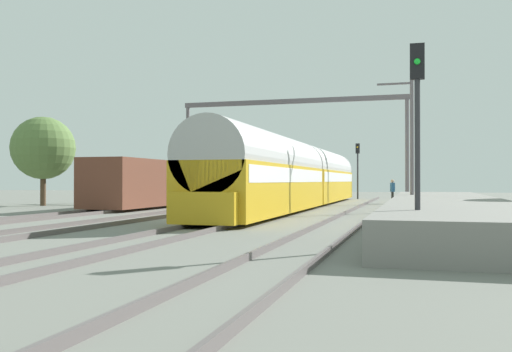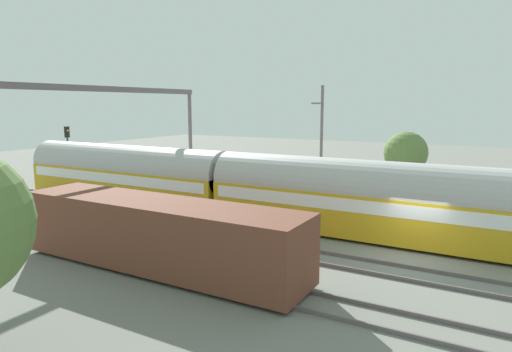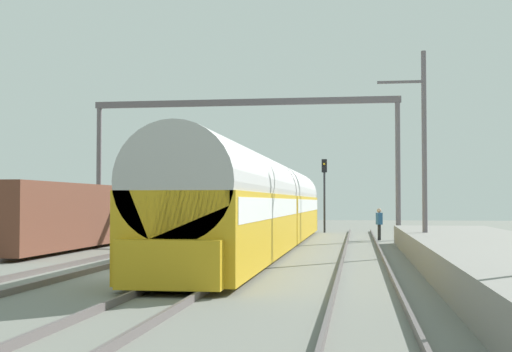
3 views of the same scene
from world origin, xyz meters
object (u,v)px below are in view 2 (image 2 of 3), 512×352
object	(u,v)px
passenger_train	(225,185)
railway_signal_far	(68,148)
person_crossing	(184,178)
freight_car	(159,234)
catenary_gantry	(106,117)

from	to	relation	value
passenger_train	railway_signal_far	bearing A→B (deg)	83.38
passenger_train	person_crossing	world-z (taller)	passenger_train
freight_car	person_crossing	size ratio (longest dim) A/B	7.51
person_crossing	catenary_gantry	bearing A→B (deg)	69.16
passenger_train	person_crossing	distance (m)	9.17
passenger_train	person_crossing	xyz separation A→B (m)	(5.30, 7.43, -0.94)
passenger_train	catenary_gantry	xyz separation A→B (m)	(-2.16, 7.47, 3.98)
catenary_gantry	person_crossing	bearing A→B (deg)	-0.32
person_crossing	passenger_train	bearing A→B (deg)	123.96
person_crossing	railway_signal_far	xyz separation A→B (m)	(-3.38, 9.10, 2.17)
person_crossing	railway_signal_far	size ratio (longest dim) A/B	0.35
freight_car	person_crossing	xyz separation A→B (m)	(13.96, 9.83, -0.44)
railway_signal_far	catenary_gantry	world-z (taller)	catenary_gantry
passenger_train	freight_car	bearing A→B (deg)	-164.47
railway_signal_far	catenary_gantry	size ratio (longest dim) A/B	0.29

